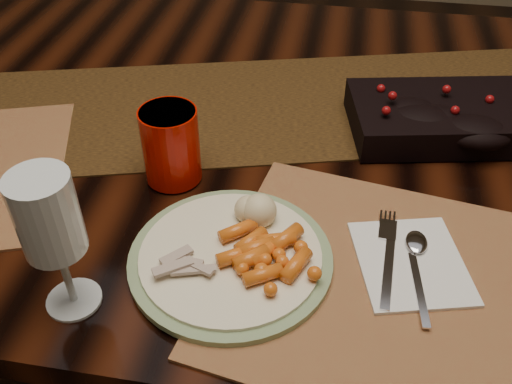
% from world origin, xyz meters
% --- Properties ---
extents(floor, '(5.00, 5.00, 0.00)m').
position_xyz_m(floor, '(0.00, 0.00, 0.00)').
color(floor, black).
rests_on(floor, ground).
extents(dining_table, '(1.80, 1.00, 0.75)m').
position_xyz_m(dining_table, '(0.00, 0.00, 0.38)').
color(dining_table, black).
rests_on(dining_table, floor).
extents(table_runner, '(1.64, 0.75, 0.00)m').
position_xyz_m(table_runner, '(-0.05, 0.04, 0.75)').
color(table_runner, black).
rests_on(table_runner, dining_table).
extents(centerpiece, '(0.36, 0.23, 0.07)m').
position_xyz_m(centerpiece, '(0.26, 0.02, 0.79)').
color(centerpiece, black).
rests_on(centerpiece, table_runner).
extents(placemat_main, '(0.54, 0.44, 0.00)m').
position_xyz_m(placemat_main, '(0.19, -0.33, 0.75)').
color(placemat_main, '#8C5C3F').
rests_on(placemat_main, dining_table).
extents(dinner_plate, '(0.30, 0.30, 0.01)m').
position_xyz_m(dinner_plate, '(-0.04, -0.32, 0.76)').
color(dinner_plate, '#F0E6C6').
rests_on(dinner_plate, placemat_main).
extents(baby_carrots, '(0.13, 0.12, 0.02)m').
position_xyz_m(baby_carrots, '(0.01, -0.33, 0.78)').
color(baby_carrots, '#D65F17').
rests_on(baby_carrots, dinner_plate).
extents(mashed_potatoes, '(0.09, 0.08, 0.05)m').
position_xyz_m(mashed_potatoes, '(-0.03, -0.27, 0.79)').
color(mashed_potatoes, '#BCB48F').
rests_on(mashed_potatoes, dinner_plate).
extents(turkey_shreds, '(0.08, 0.07, 0.02)m').
position_xyz_m(turkey_shreds, '(-0.09, -0.36, 0.78)').
color(turkey_shreds, '#A29087').
rests_on(turkey_shreds, dinner_plate).
extents(napkin, '(0.16, 0.17, 0.01)m').
position_xyz_m(napkin, '(0.18, -0.29, 0.76)').
color(napkin, white).
rests_on(napkin, placemat_main).
extents(fork, '(0.03, 0.15, 0.00)m').
position_xyz_m(fork, '(0.15, -0.30, 0.76)').
color(fork, silver).
rests_on(fork, napkin).
extents(spoon, '(0.04, 0.14, 0.00)m').
position_xyz_m(spoon, '(0.19, -0.31, 0.76)').
color(spoon, '#A7A8BB').
rests_on(spoon, napkin).
extents(red_cup, '(0.09, 0.09, 0.11)m').
position_xyz_m(red_cup, '(-0.16, -0.17, 0.81)').
color(red_cup, '#AC0D02').
rests_on(red_cup, placemat_main).
extents(wine_glass, '(0.07, 0.07, 0.18)m').
position_xyz_m(wine_glass, '(-0.21, -0.41, 0.84)').
color(wine_glass, '#B5BDC3').
rests_on(wine_glass, dining_table).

